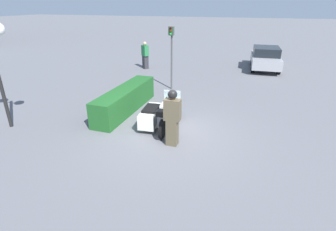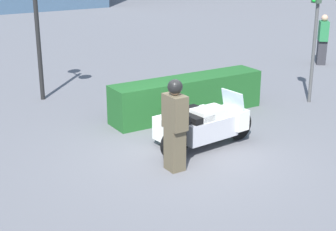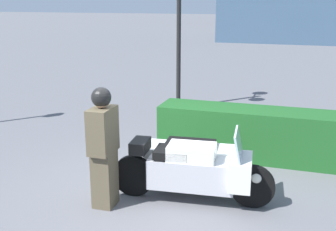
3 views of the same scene
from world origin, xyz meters
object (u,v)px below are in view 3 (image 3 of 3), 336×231
officer_rider (103,145)px  twin_lamp_post (179,0)px  hedge_bush_curbside (265,135)px  police_motorcycle (197,165)px

officer_rider → twin_lamp_post: twin_lamp_post is taller
twin_lamp_post → hedge_bush_curbside: bearing=-50.3°
police_motorcycle → twin_lamp_post: (-1.82, 5.07, 2.48)m
twin_lamp_post → police_motorcycle: bearing=-70.3°
hedge_bush_curbside → officer_rider: bearing=-127.9°
officer_rider → hedge_bush_curbside: bearing=-128.5°
officer_rider → twin_lamp_post: size_ratio=0.50×
police_motorcycle → hedge_bush_curbside: size_ratio=0.60×
police_motorcycle → hedge_bush_curbside: 2.03m
police_motorcycle → twin_lamp_post: size_ratio=0.69×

